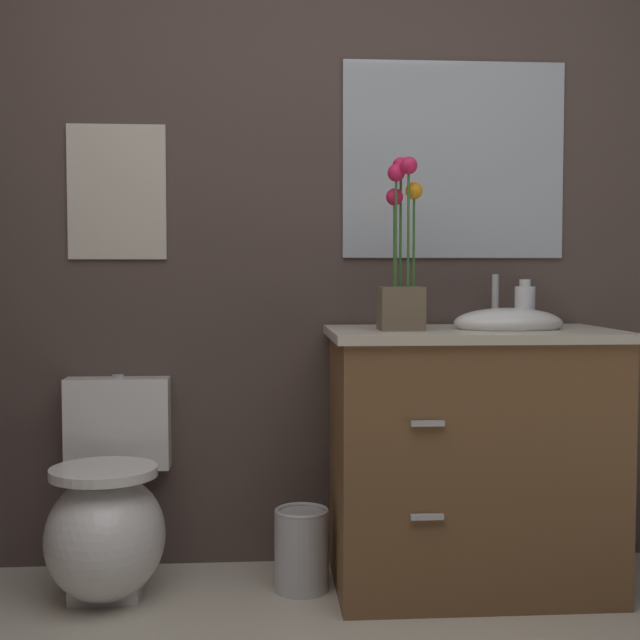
{
  "coord_description": "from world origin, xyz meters",
  "views": [
    {
      "loc": [
        -0.18,
        -1.38,
        1.05
      ],
      "look_at": [
        0.01,
        1.39,
        0.9
      ],
      "focal_mm": 49.04,
      "sensor_mm": 36.0,
      "label": 1
    }
  ],
  "objects_px": {
    "vanity_cabinet": "(472,455)",
    "soap_bottle": "(525,306)",
    "wall_poster": "(117,192)",
    "wall_mirror": "(454,160)",
    "toilet": "(108,519)",
    "flower_vase": "(401,276)",
    "trash_bin": "(302,549)"
  },
  "relations": [
    {
      "from": "vanity_cabinet",
      "to": "soap_bottle",
      "type": "height_order",
      "value": "vanity_cabinet"
    },
    {
      "from": "vanity_cabinet",
      "to": "soap_bottle",
      "type": "xyz_separation_m",
      "value": [
        0.2,
        0.1,
        0.49
      ]
    },
    {
      "from": "wall_poster",
      "to": "wall_mirror",
      "type": "height_order",
      "value": "wall_mirror"
    },
    {
      "from": "vanity_cabinet",
      "to": "wall_poster",
      "type": "bearing_deg",
      "value": 166.2
    },
    {
      "from": "toilet",
      "to": "vanity_cabinet",
      "type": "xyz_separation_m",
      "value": [
        1.2,
        -0.03,
        0.2
      ]
    },
    {
      "from": "flower_vase",
      "to": "wall_mirror",
      "type": "xyz_separation_m",
      "value": [
        0.24,
        0.32,
        0.41
      ]
    },
    {
      "from": "flower_vase",
      "to": "wall_poster",
      "type": "xyz_separation_m",
      "value": [
        -0.95,
        0.32,
        0.29
      ]
    },
    {
      "from": "flower_vase",
      "to": "soap_bottle",
      "type": "distance_m",
      "value": 0.48
    },
    {
      "from": "wall_poster",
      "to": "wall_mirror",
      "type": "xyz_separation_m",
      "value": [
        1.19,
        0.0,
        0.12
      ]
    },
    {
      "from": "wall_mirror",
      "to": "toilet",
      "type": "bearing_deg",
      "value": -167.37
    },
    {
      "from": "toilet",
      "to": "wall_poster",
      "type": "bearing_deg",
      "value": 90.0
    },
    {
      "from": "trash_bin",
      "to": "wall_poster",
      "type": "relative_size",
      "value": 0.58
    },
    {
      "from": "wall_poster",
      "to": "toilet",
      "type": "bearing_deg",
      "value": -90.0
    },
    {
      "from": "flower_vase",
      "to": "trash_bin",
      "type": "relative_size",
      "value": 2.05
    },
    {
      "from": "vanity_cabinet",
      "to": "wall_mirror",
      "type": "relative_size",
      "value": 1.3
    },
    {
      "from": "toilet",
      "to": "wall_mirror",
      "type": "xyz_separation_m",
      "value": [
        1.19,
        0.27,
        1.21
      ]
    },
    {
      "from": "flower_vase",
      "to": "trash_bin",
      "type": "xyz_separation_m",
      "value": [
        -0.32,
        0.04,
        -0.9
      ]
    },
    {
      "from": "vanity_cabinet",
      "to": "soap_bottle",
      "type": "relative_size",
      "value": 6.4
    },
    {
      "from": "toilet",
      "to": "flower_vase",
      "type": "bearing_deg",
      "value": -3.4
    },
    {
      "from": "trash_bin",
      "to": "wall_poster",
      "type": "xyz_separation_m",
      "value": [
        -0.63,
        0.29,
        1.19
      ]
    },
    {
      "from": "soap_bottle",
      "to": "vanity_cabinet",
      "type": "bearing_deg",
      "value": -153.56
    },
    {
      "from": "toilet",
      "to": "wall_poster",
      "type": "relative_size",
      "value": 1.47
    },
    {
      "from": "wall_poster",
      "to": "wall_mirror",
      "type": "distance_m",
      "value": 1.2
    },
    {
      "from": "toilet",
      "to": "trash_bin",
      "type": "xyz_separation_m",
      "value": [
        0.63,
        -0.02,
        -0.11
      ]
    },
    {
      "from": "toilet",
      "to": "vanity_cabinet",
      "type": "height_order",
      "value": "vanity_cabinet"
    },
    {
      "from": "soap_bottle",
      "to": "wall_poster",
      "type": "relative_size",
      "value": 0.35
    },
    {
      "from": "trash_bin",
      "to": "wall_poster",
      "type": "bearing_deg",
      "value": 155.51
    },
    {
      "from": "trash_bin",
      "to": "wall_poster",
      "type": "distance_m",
      "value": 1.38
    },
    {
      "from": "flower_vase",
      "to": "wall_mirror",
      "type": "bearing_deg",
      "value": 53.33
    },
    {
      "from": "trash_bin",
      "to": "toilet",
      "type": "bearing_deg",
      "value": 178.16
    },
    {
      "from": "soap_bottle",
      "to": "wall_poster",
      "type": "distance_m",
      "value": 1.47
    },
    {
      "from": "trash_bin",
      "to": "wall_mirror",
      "type": "xyz_separation_m",
      "value": [
        0.56,
        0.29,
        1.31
      ]
    }
  ]
}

